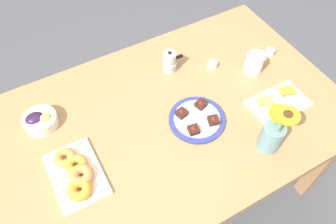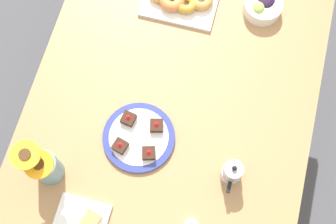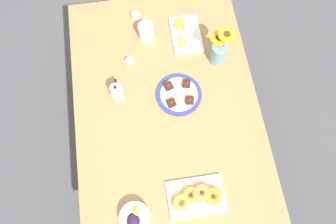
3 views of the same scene
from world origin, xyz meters
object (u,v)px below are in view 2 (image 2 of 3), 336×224
grape_bowl (263,5)px  dessert_plate (139,137)px  croissant_platter (179,0)px  flower_vase (45,167)px  moka_pot (232,172)px  dining_table (168,123)px

grape_bowl → dessert_plate: (0.60, -0.31, -0.02)m
grape_bowl → dessert_plate: bearing=-27.4°
croissant_platter → flower_vase: (0.74, -0.25, 0.06)m
croissant_platter → moka_pot: bearing=28.8°
grape_bowl → croissant_platter: (0.05, -0.31, -0.01)m
dining_table → dessert_plate: size_ratio=6.41×
grape_bowl → flower_vase: 0.98m
grape_bowl → dessert_plate: grape_bowl is taller
dining_table → moka_pot: (0.15, 0.26, 0.13)m
flower_vase → grape_bowl: bearing=144.5°
dessert_plate → moka_pot: size_ratio=2.10×
dining_table → dessert_plate: (0.10, -0.08, 0.10)m
grape_bowl → moka_pot: bearing=1.6°
dining_table → grape_bowl: bearing=154.7°
dessert_plate → moka_pot: 0.34m
grape_bowl → croissant_platter: size_ratio=0.52×
dining_table → flower_vase: bearing=-48.3°
grape_bowl → flower_vase: bearing=-35.5°
croissant_platter → dessert_plate: size_ratio=1.12×
dessert_plate → flower_vase: flower_vase is taller
grape_bowl → flower_vase: size_ratio=0.59×
croissant_platter → flower_vase: flower_vase is taller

